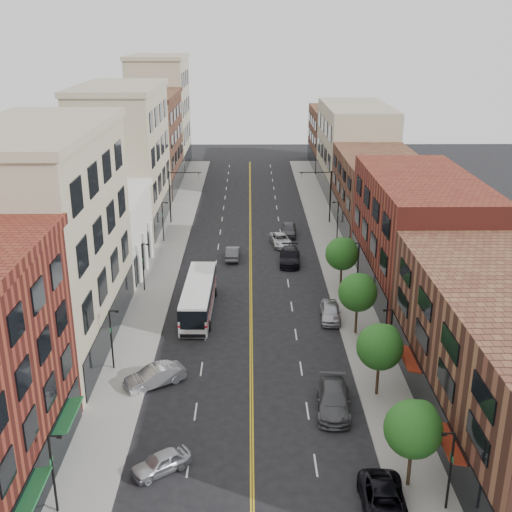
{
  "coord_description": "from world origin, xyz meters",
  "views": [
    {
      "loc": [
        -0.1,
        -37.24,
        26.03
      ],
      "look_at": [
        0.51,
        20.77,
        5.0
      ],
      "focal_mm": 45.0,
      "sensor_mm": 36.0,
      "label": 1
    }
  ],
  "objects_px": {
    "car_parked_near": "(384,504)",
    "car_lane_c": "(289,230)",
    "car_angle_b": "(155,376)",
    "car_parked_mid": "(333,400)",
    "car_parked_far": "(330,312)",
    "car_lane_b": "(281,240)",
    "car_lane_a": "(290,257)",
    "city_bus": "(199,296)",
    "car_angle_a": "(161,462)",
    "car_lane_behind": "(233,253)"
  },
  "relations": [
    {
      "from": "car_parked_near",
      "to": "car_parked_far",
      "type": "height_order",
      "value": "car_parked_far"
    },
    {
      "from": "car_parked_mid",
      "to": "car_lane_b",
      "type": "distance_m",
      "value": 36.54
    },
    {
      "from": "car_angle_b",
      "to": "car_lane_a",
      "type": "relative_size",
      "value": 0.83
    },
    {
      "from": "city_bus",
      "to": "car_parked_mid",
      "type": "height_order",
      "value": "city_bus"
    },
    {
      "from": "car_parked_far",
      "to": "city_bus",
      "type": "bearing_deg",
      "value": 175.55
    },
    {
      "from": "city_bus",
      "to": "car_lane_c",
      "type": "xyz_separation_m",
      "value": [
        9.99,
        23.68,
        -0.94
      ]
    },
    {
      "from": "city_bus",
      "to": "car_angle_b",
      "type": "xyz_separation_m",
      "value": [
        -2.4,
        -13.15,
        -0.98
      ]
    },
    {
      "from": "city_bus",
      "to": "car_lane_b",
      "type": "bearing_deg",
      "value": 67.32
    },
    {
      "from": "car_lane_b",
      "to": "car_angle_b",
      "type": "bearing_deg",
      "value": -116.67
    },
    {
      "from": "car_angle_b",
      "to": "car_parked_far",
      "type": "bearing_deg",
      "value": 95.69
    },
    {
      "from": "car_parked_near",
      "to": "car_lane_c",
      "type": "distance_m",
      "value": 50.86
    },
    {
      "from": "car_parked_near",
      "to": "car_lane_b",
      "type": "relative_size",
      "value": 1.11
    },
    {
      "from": "city_bus",
      "to": "car_parked_near",
      "type": "xyz_separation_m",
      "value": [
        12.37,
        -27.13,
        -0.98
      ]
    },
    {
      "from": "city_bus",
      "to": "car_lane_a",
      "type": "height_order",
      "value": "city_bus"
    },
    {
      "from": "car_parked_near",
      "to": "car_lane_behind",
      "type": "bearing_deg",
      "value": 105.16
    },
    {
      "from": "car_lane_a",
      "to": "car_parked_mid",
      "type": "bearing_deg",
      "value": -83.96
    },
    {
      "from": "car_lane_b",
      "to": "car_lane_behind",
      "type": "bearing_deg",
      "value": -147.89
    },
    {
      "from": "car_angle_b",
      "to": "car_lane_c",
      "type": "bearing_deg",
      "value": 129.36
    },
    {
      "from": "car_lane_a",
      "to": "car_lane_b",
      "type": "height_order",
      "value": "car_lane_a"
    },
    {
      "from": "car_angle_b",
      "to": "car_parked_far",
      "type": "distance_m",
      "value": 18.68
    },
    {
      "from": "car_angle_a",
      "to": "car_lane_b",
      "type": "xyz_separation_m",
      "value": [
        9.39,
        43.06,
        0.04
      ]
    },
    {
      "from": "car_angle_b",
      "to": "car_lane_c",
      "type": "height_order",
      "value": "car_lane_c"
    },
    {
      "from": "car_parked_mid",
      "to": "car_lane_behind",
      "type": "height_order",
      "value": "car_parked_mid"
    },
    {
      "from": "car_parked_near",
      "to": "car_lane_c",
      "type": "height_order",
      "value": "car_lane_c"
    },
    {
      "from": "car_angle_b",
      "to": "car_parked_far",
      "type": "height_order",
      "value": "car_parked_far"
    },
    {
      "from": "car_parked_mid",
      "to": "car_lane_behind",
      "type": "relative_size",
      "value": 1.3
    },
    {
      "from": "car_parked_mid",
      "to": "car_parked_far",
      "type": "height_order",
      "value": "car_parked_mid"
    },
    {
      "from": "car_angle_b",
      "to": "car_lane_b",
      "type": "xyz_separation_m",
      "value": [
        11.15,
        32.98,
        -0.08
      ]
    },
    {
      "from": "car_parked_near",
      "to": "car_lane_a",
      "type": "xyz_separation_m",
      "value": [
        -2.88,
        40.42,
        0.05
      ]
    },
    {
      "from": "car_lane_a",
      "to": "car_lane_b",
      "type": "relative_size",
      "value": 1.13
    },
    {
      "from": "car_angle_a",
      "to": "car_lane_c",
      "type": "xyz_separation_m",
      "value": [
        10.61,
        46.92,
        0.16
      ]
    },
    {
      "from": "car_angle_a",
      "to": "car_lane_a",
      "type": "bearing_deg",
      "value": 130.04
    },
    {
      "from": "car_parked_near",
      "to": "car_lane_a",
      "type": "bearing_deg",
      "value": 96.47
    },
    {
      "from": "car_lane_behind",
      "to": "car_parked_near",
      "type": "bearing_deg",
      "value": 103.93
    },
    {
      "from": "car_angle_a",
      "to": "car_lane_a",
      "type": "relative_size",
      "value": 0.68
    },
    {
      "from": "car_parked_mid",
      "to": "car_lane_c",
      "type": "relative_size",
      "value": 1.21
    },
    {
      "from": "car_angle_b",
      "to": "car_lane_a",
      "type": "bearing_deg",
      "value": 123.72
    },
    {
      "from": "car_parked_near",
      "to": "car_lane_a",
      "type": "distance_m",
      "value": 40.52
    },
    {
      "from": "car_angle_a",
      "to": "car_parked_near",
      "type": "bearing_deg",
      "value": 38.86
    },
    {
      "from": "car_angle_b",
      "to": "car_parked_mid",
      "type": "relative_size",
      "value": 0.82
    },
    {
      "from": "car_parked_mid",
      "to": "car_lane_c",
      "type": "xyz_separation_m",
      "value": [
        -0.82,
        40.34,
        -0.02
      ]
    },
    {
      "from": "car_parked_near",
      "to": "car_lane_a",
      "type": "relative_size",
      "value": 0.98
    },
    {
      "from": "car_parked_far",
      "to": "car_lane_b",
      "type": "bearing_deg",
      "value": 102.97
    },
    {
      "from": "car_lane_behind",
      "to": "car_lane_c",
      "type": "relative_size",
      "value": 0.93
    },
    {
      "from": "car_parked_mid",
      "to": "car_angle_a",
      "type": "bearing_deg",
      "value": -145.16
    },
    {
      "from": "car_lane_c",
      "to": "car_parked_far",
      "type": "bearing_deg",
      "value": -80.58
    },
    {
      "from": "car_parked_far",
      "to": "car_lane_b",
      "type": "xyz_separation_m",
      "value": [
        -3.61,
        21.54,
        -0.09
      ]
    },
    {
      "from": "city_bus",
      "to": "car_parked_far",
      "type": "relative_size",
      "value": 2.55
    },
    {
      "from": "car_parked_far",
      "to": "car_lane_c",
      "type": "height_order",
      "value": "car_lane_c"
    },
    {
      "from": "car_angle_b",
      "to": "car_parked_near",
      "type": "height_order",
      "value": "car_angle_b"
    }
  ]
}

